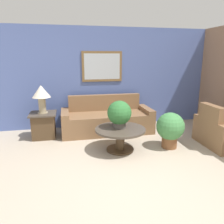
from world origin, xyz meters
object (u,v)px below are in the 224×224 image
object	(u,v)px
potted_plant_on_table	(119,114)
potted_plant_floor	(170,128)
coffee_table	(120,135)
table_lamp	(41,94)
couch_main	(107,120)
side_table	(44,125)

from	to	relation	value
potted_plant_on_table	potted_plant_floor	world-z (taller)	potted_plant_on_table
potted_plant_on_table	potted_plant_floor	bearing A→B (deg)	-7.25
coffee_table	table_lamp	xyz separation A→B (m)	(-1.57, 1.10, 0.70)
table_lamp	potted_plant_on_table	size ratio (longest dim) A/B	1.17
couch_main	potted_plant_floor	bearing A→B (deg)	-49.50
potted_plant_on_table	side_table	bearing A→B (deg)	146.38
coffee_table	side_table	bearing A→B (deg)	144.98
side_table	table_lamp	size ratio (longest dim) A/B	0.93
potted_plant_floor	couch_main	bearing A→B (deg)	130.50
couch_main	table_lamp	size ratio (longest dim) A/B	3.46
couch_main	table_lamp	xyz separation A→B (m)	(-1.52, -0.10, 0.73)
table_lamp	potted_plant_floor	size ratio (longest dim) A/B	0.86
couch_main	side_table	bearing A→B (deg)	-176.19
table_lamp	potted_plant_on_table	world-z (taller)	table_lamp
potted_plant_on_table	potted_plant_floor	distance (m)	1.11
side_table	potted_plant_floor	distance (m)	2.86
couch_main	side_table	world-z (taller)	couch_main
side_table	potted_plant_floor	xyz separation A→B (m)	(2.61, -1.17, 0.12)
side_table	potted_plant_on_table	size ratio (longest dim) A/B	1.09
couch_main	side_table	distance (m)	1.52
coffee_table	potted_plant_floor	bearing A→B (deg)	-4.05
coffee_table	table_lamp	bearing A→B (deg)	144.98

